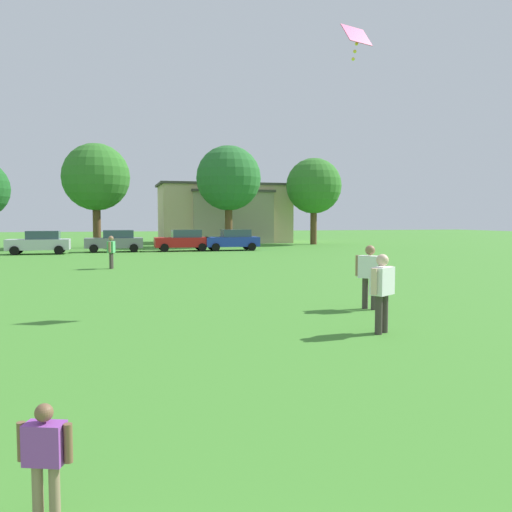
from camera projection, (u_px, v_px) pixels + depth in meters
ground_plane at (94, 265)px, 29.38m from camera, size 160.00×160.00×0.00m
child_kite_flyer at (45, 451)px, 4.50m from camera, size 0.46×0.29×1.01m
adult_bystander at (382, 286)px, 11.88m from camera, size 0.72×0.59×1.77m
bystander_near_trees at (111, 249)px, 27.32m from camera, size 0.42×0.78×1.68m
bystander_midfield at (370, 271)px, 15.06m from camera, size 0.64×0.68×1.81m
kite at (356, 38)px, 15.56m from camera, size 1.00×0.70×1.03m
parked_car_silver_0 at (40, 242)px, 38.62m from camera, size 4.30×2.02×1.68m
parked_car_gray_1 at (115, 241)px, 41.20m from camera, size 4.30×2.02×1.68m
parked_car_red_2 at (183, 240)px, 42.33m from camera, size 4.30×2.02×1.68m
parked_car_blue_3 at (233, 240)px, 43.19m from camera, size 4.30×2.02×1.68m
tree_center at (96, 177)px, 46.83m from camera, size 5.85×5.85×9.12m
tree_right at (229, 179)px, 48.83m from camera, size 5.90×5.90×9.19m
tree_far_right at (314, 186)px, 53.07m from camera, size 5.48×5.48×8.54m
house_left at (226, 217)px, 58.01m from camera, size 8.65×8.44×5.50m
house_right at (224, 213)px, 57.90m from camera, size 13.98×7.68×6.25m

